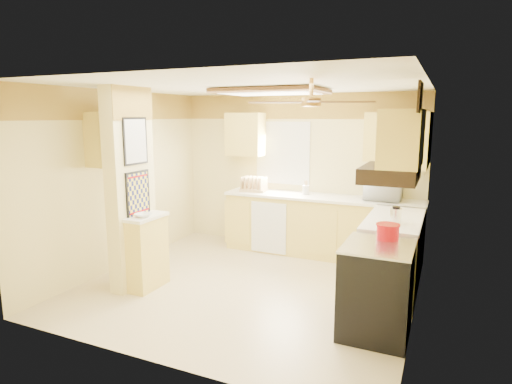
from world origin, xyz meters
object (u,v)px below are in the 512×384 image
at_px(stove, 377,289).
at_px(bowl, 143,215).
at_px(kettle, 396,215).
at_px(dutch_oven, 388,231).
at_px(microwave, 383,191).

relative_size(stove, bowl, 4.84).
bearing_deg(kettle, bowl, -161.59).
distance_m(stove, bowl, 2.82).
distance_m(bowl, dutch_oven, 2.84).
distance_m(stove, microwave, 2.28).
bearing_deg(kettle, microwave, 103.66).
height_order(bowl, dutch_oven, dutch_oven).
bearing_deg(dutch_oven, kettle, 89.24).
distance_m(dutch_oven, kettle, 0.62).
height_order(stove, dutch_oven, dutch_oven).
xyz_separation_m(stove, microwave, (-0.26, 2.18, 0.62)).
distance_m(microwave, kettle, 1.37).
bearing_deg(kettle, dutch_oven, -90.76).
bearing_deg(dutch_oven, microwave, 99.19).
relative_size(microwave, bowl, 2.67).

